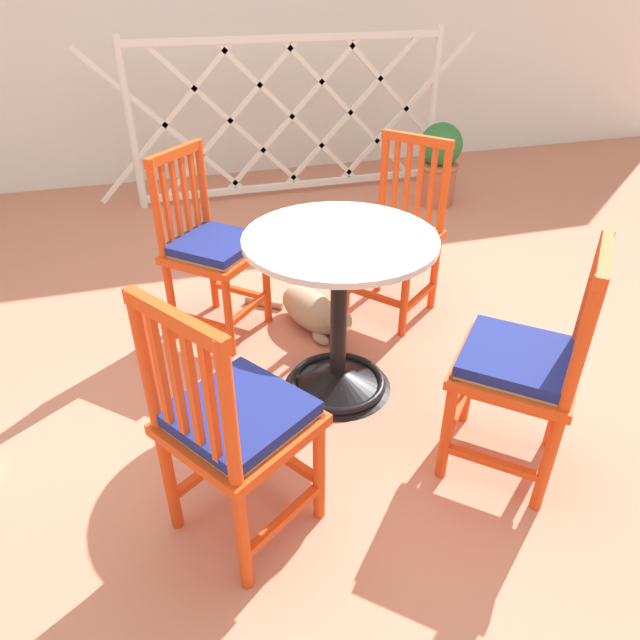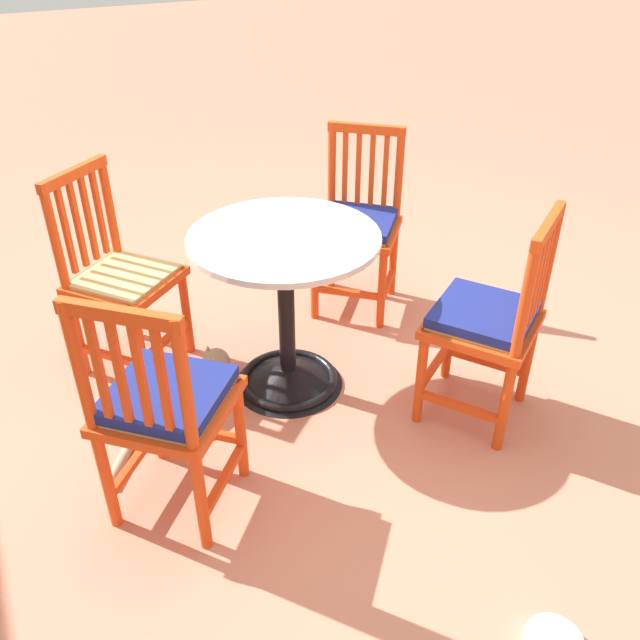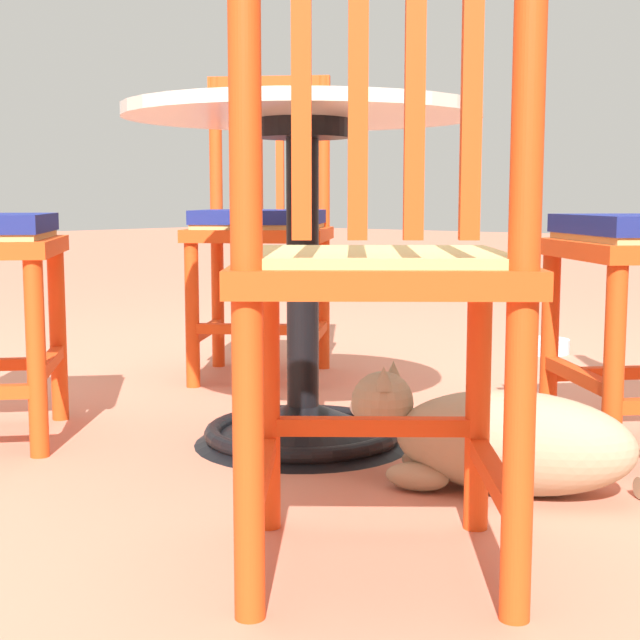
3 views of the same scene
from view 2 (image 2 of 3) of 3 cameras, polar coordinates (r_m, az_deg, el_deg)
name	(u,v)px [view 2 (image 2 of 3)]	position (r m, az deg, el deg)	size (l,w,h in m)	color
ground_plane	(313,394)	(2.92, -0.63, -6.36)	(24.00, 24.00, 0.00)	#C6755B
cafe_table	(287,330)	(2.81, -2.86, -0.91)	(0.76, 0.76, 0.73)	black
orange_chair_near_fence	(357,226)	(3.34, 3.23, 8.08)	(0.57, 0.57, 0.91)	#D64214
orange_chair_at_corner	(120,279)	(3.01, -16.82, 3.38)	(0.56, 0.56, 0.91)	#D64214
orange_chair_facing_out	(165,406)	(2.22, -13.19, -7.22)	(0.57, 0.57, 0.91)	#D64214
orange_chair_by_planter	(488,322)	(2.64, 14.27, -0.20)	(0.55, 0.55, 0.91)	#D64214
tabby_cat	(177,395)	(2.83, -12.17, -6.30)	(0.46, 0.65, 0.23)	#9E896B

